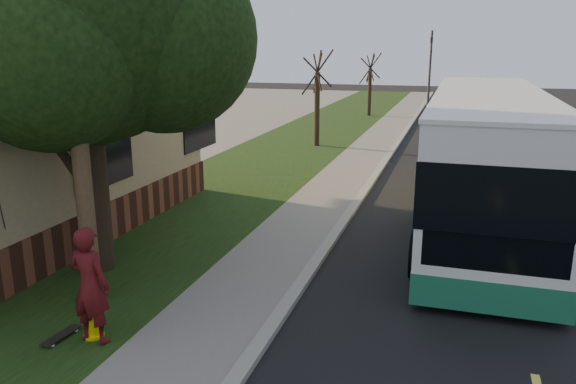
# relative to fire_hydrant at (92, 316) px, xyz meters

# --- Properties ---
(ground) EXTENTS (120.00, 120.00, 0.00)m
(ground) POSITION_rel_fire_hydrant_xyz_m (2.60, 0.00, -0.43)
(ground) COLOR black
(ground) RESTS_ON ground
(road) EXTENTS (8.00, 80.00, 0.01)m
(road) POSITION_rel_fire_hydrant_xyz_m (6.60, 10.00, -0.43)
(road) COLOR black
(road) RESTS_ON ground
(curb) EXTENTS (0.25, 80.00, 0.12)m
(curb) POSITION_rel_fire_hydrant_xyz_m (2.60, 10.00, -0.37)
(curb) COLOR gray
(curb) RESTS_ON ground
(sidewalk) EXTENTS (2.00, 80.00, 0.08)m
(sidewalk) POSITION_rel_fire_hydrant_xyz_m (1.60, 10.00, -0.39)
(sidewalk) COLOR slate
(sidewalk) RESTS_ON ground
(grass_verge) EXTENTS (5.00, 80.00, 0.07)m
(grass_verge) POSITION_rel_fire_hydrant_xyz_m (-1.90, 10.00, -0.40)
(grass_verge) COLOR black
(grass_verge) RESTS_ON ground
(fire_hydrant) EXTENTS (0.32, 0.32, 0.74)m
(fire_hydrant) POSITION_rel_fire_hydrant_xyz_m (0.00, 0.00, 0.00)
(fire_hydrant) COLOR yellow
(fire_hydrant) RESTS_ON grass_verge
(utility_pole) EXTENTS (2.86, 3.21, 9.07)m
(utility_pole) POSITION_rel_fire_hydrant_xyz_m (-0.71, 0.99, 4.20)
(utility_pole) COLOR #473321
(utility_pole) RESTS_ON ground
(leafy_tree) EXTENTS (6.30, 6.00, 7.80)m
(leafy_tree) POSITION_rel_fire_hydrant_xyz_m (-1.57, 2.65, 4.73)
(leafy_tree) COLOR black
(leafy_tree) RESTS_ON grass_verge
(bare_tree_near) EXTENTS (1.38, 1.21, 4.31)m
(bare_tree_near) POSITION_rel_fire_hydrant_xyz_m (-0.90, 18.00, 1.72)
(bare_tree_near) COLOR black
(bare_tree_near) RESTS_ON grass_verge
(bare_tree_far) EXTENTS (1.38, 1.21, 4.03)m
(bare_tree_far) POSITION_rel_fire_hydrant_xyz_m (-0.40, 30.00, 1.57)
(bare_tree_far) COLOR black
(bare_tree_far) RESTS_ON grass_verge
(traffic_signal) EXTENTS (0.18, 0.22, 5.50)m
(traffic_signal) POSITION_rel_fire_hydrant_xyz_m (3.10, 34.00, 2.73)
(traffic_signal) COLOR #2D2D30
(traffic_signal) RESTS_ON ground
(transit_bus) EXTENTS (2.91, 12.60, 3.41)m
(transit_bus) POSITION_rel_fire_hydrant_xyz_m (6.01, 8.65, 1.38)
(transit_bus) COLOR silver
(transit_bus) RESTS_ON ground
(skateboarder) EXTENTS (0.72, 0.51, 1.87)m
(skateboarder) POSITION_rel_fire_hydrant_xyz_m (0.10, -0.10, 0.57)
(skateboarder) COLOR #4F0F12
(skateboarder) RESTS_ON grass_verge
(skateboard_main) EXTENTS (0.25, 0.73, 0.07)m
(skateboard_main) POSITION_rel_fire_hydrant_xyz_m (-0.45, -0.20, -0.31)
(skateboard_main) COLOR black
(skateboard_main) RESTS_ON grass_verge
(distant_car) EXTENTS (2.48, 5.02, 1.65)m
(distant_car) POSITION_rel_fire_hydrant_xyz_m (6.09, 27.74, 0.39)
(distant_car) COLOR black
(distant_car) RESTS_ON ground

